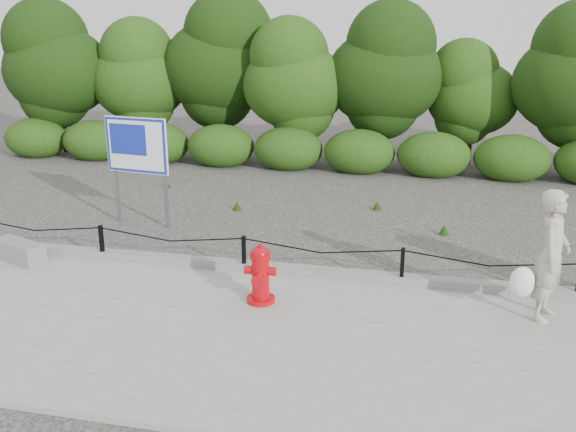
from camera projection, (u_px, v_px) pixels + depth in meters
The scene contains 9 objects.
ground at pixel (244, 276), 9.87m from camera, with size 90.00×90.00×0.00m, color #2D2B28.
sidewalk at pixel (201, 331), 7.99m from camera, with size 14.00×4.00×0.08m, color gray.
curb at pixel (245, 266), 9.87m from camera, with size 14.00×0.22×0.14m, color slate.
chain_barrier at pixel (244, 249), 9.73m from camera, with size 10.06×0.06×0.60m.
treeline at pixel (330, 71), 17.42m from camera, with size 20.65×3.81×4.81m.
fire_hydrant at pixel (260, 275), 8.63m from camera, with size 0.46×0.47×0.88m.
pedestrian at pixel (550, 257), 8.02m from camera, with size 0.83×0.76×1.79m.
concrete_block at pixel (19, 251), 10.26m from camera, with size 1.04×0.36×0.33m, color slate.
advertising_sign at pixel (137, 150), 11.92m from camera, with size 1.36×0.29×2.19m.
Camera 1 is at (2.67, -8.76, 3.87)m, focal length 38.00 mm.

